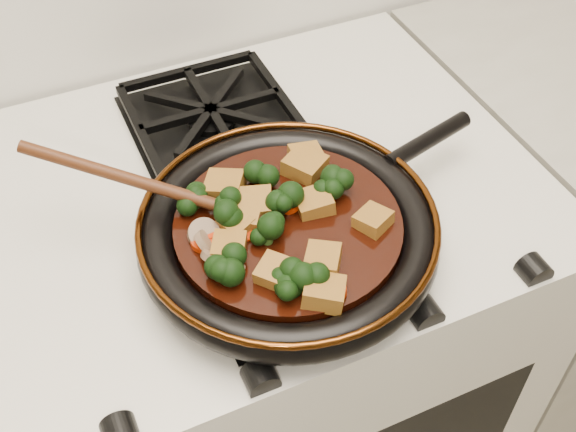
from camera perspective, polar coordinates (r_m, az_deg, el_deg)
name	(u,v)px	position (r m, az deg, el deg)	size (l,w,h in m)	color
stove	(259,365)	(1.32, -2.34, -11.67)	(0.76, 0.60, 0.90)	beige
burner_grate_front	(292,250)	(0.86, 0.33, -2.72)	(0.23, 0.23, 0.03)	black
burner_grate_back	(211,115)	(1.05, -6.07, 7.91)	(0.23, 0.23, 0.03)	black
skillet	(289,230)	(0.84, 0.11, -1.15)	(0.47, 0.35, 0.05)	black
braising_sauce	(288,228)	(0.84, 0.00, -0.98)	(0.27, 0.27, 0.02)	black
tofu_cube_0	(225,186)	(0.86, -5.04, 2.34)	(0.04, 0.04, 0.02)	brown
tofu_cube_1	(323,261)	(0.78, 2.76, -3.61)	(0.04, 0.04, 0.02)	brown
tofu_cube_2	(305,166)	(0.89, 1.33, 3.98)	(0.04, 0.04, 0.02)	brown
tofu_cube_3	(373,220)	(0.83, 6.73, -0.34)	(0.03, 0.04, 0.02)	brown
tofu_cube_4	(324,292)	(0.76, 2.85, -6.04)	(0.04, 0.04, 0.02)	brown
tofu_cube_5	(278,274)	(0.77, -0.82, -4.57)	(0.04, 0.04, 0.02)	brown
tofu_cube_6	(236,225)	(0.82, -4.12, -0.72)	(0.03, 0.03, 0.02)	brown
tofu_cube_7	(314,203)	(0.84, 2.07, 1.03)	(0.04, 0.04, 0.02)	brown
tofu_cube_8	(254,204)	(0.84, -2.70, 0.93)	(0.04, 0.04, 0.02)	brown
tofu_cube_9	(229,248)	(0.80, -4.69, -2.57)	(0.04, 0.04, 0.02)	brown
tofu_cube_10	(306,158)	(0.90, 1.45, 4.63)	(0.04, 0.04, 0.02)	brown
tofu_cube_11	(243,213)	(0.83, -3.57, 0.20)	(0.04, 0.04, 0.02)	brown
broccoli_floret_0	(195,201)	(0.85, -7.39, 1.17)	(0.06, 0.06, 0.05)	black
broccoli_floret_1	(304,277)	(0.76, 1.30, -4.82)	(0.06, 0.06, 0.05)	black
broccoli_floret_2	(225,212)	(0.83, -5.04, 0.30)	(0.06, 0.06, 0.06)	black
broccoli_floret_3	(265,180)	(0.86, -1.84, 2.82)	(0.06, 0.06, 0.06)	black
broccoli_floret_4	(268,235)	(0.80, -1.62, -1.55)	(0.06, 0.06, 0.05)	black
broccoli_floret_5	(292,283)	(0.76, 0.33, -5.30)	(0.06, 0.06, 0.05)	black
broccoli_floret_6	(230,269)	(0.78, -4.62, -4.16)	(0.06, 0.06, 0.05)	black
broccoli_floret_7	(333,187)	(0.86, 3.60, 2.27)	(0.06, 0.06, 0.05)	black
broccoli_floret_8	(283,203)	(0.83, -0.38, 1.00)	(0.06, 0.06, 0.06)	black
carrot_coin_0	(289,204)	(0.84, 0.09, 0.93)	(0.03, 0.03, 0.01)	#B02504
carrot_coin_1	(208,232)	(0.82, -6.31, -1.30)	(0.03, 0.03, 0.01)	#B02504
carrot_coin_2	(204,242)	(0.81, -6.69, -2.03)	(0.03, 0.03, 0.01)	#B02504
carrot_coin_3	(332,291)	(0.76, 3.54, -5.94)	(0.03, 0.03, 0.01)	#B02504
carrot_coin_4	(265,204)	(0.85, -1.82, 0.92)	(0.03, 0.03, 0.01)	#B02504
carrot_coin_5	(246,229)	(0.82, -3.34, -1.07)	(0.03, 0.03, 0.01)	#B02504
mushroom_slice_0	(216,257)	(0.79, -5.70, -3.25)	(0.03, 0.03, 0.01)	brown
mushroom_slice_1	(228,268)	(0.78, -4.79, -4.09)	(0.04, 0.04, 0.01)	brown
mushroom_slice_2	(204,234)	(0.82, -6.66, -1.41)	(0.04, 0.04, 0.01)	brown
mushroom_slice_3	(207,243)	(0.81, -6.41, -2.15)	(0.03, 0.03, 0.01)	brown
wooden_spoon	(179,194)	(0.84, -8.58, 1.73)	(0.15, 0.11, 0.27)	#46210F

